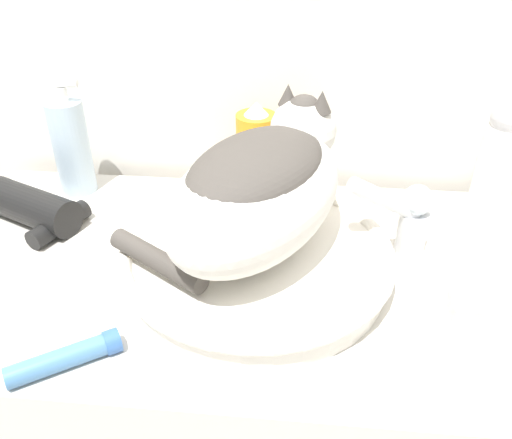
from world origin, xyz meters
name	(u,v)px	position (x,y,z in m)	size (l,w,h in m)	color
sink_basin	(257,258)	(0.02, 0.24, 0.91)	(0.39, 0.39, 0.05)	white
cat	(260,186)	(0.03, 0.25, 1.03)	(0.35, 0.37, 0.19)	silver
faucet	(407,217)	(0.23, 0.31, 0.95)	(0.13, 0.07, 0.14)	silver
soap_pump_bottle	(71,146)	(-0.32, 0.45, 0.97)	(0.06, 0.06, 0.20)	silver
spray_bottle_trigger	(257,156)	(0.00, 0.45, 0.97)	(0.07, 0.07, 0.18)	orange
lotion_bottle_white	(500,158)	(0.39, 0.45, 0.98)	(0.07, 0.07, 0.20)	white
cream_tube	(66,358)	(-0.18, 0.05, 0.90)	(0.12, 0.10, 0.03)	#4C7FB2
hair_dryer	(34,208)	(-0.35, 0.34, 0.91)	(0.19, 0.14, 0.06)	black
soap_bar	(482,309)	(0.32, 0.19, 0.90)	(0.08, 0.04, 0.02)	beige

